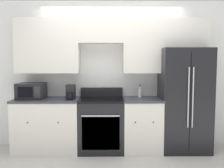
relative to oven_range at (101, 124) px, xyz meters
name	(u,v)px	position (x,y,z in m)	size (l,w,h in m)	color
ground_plane	(112,157)	(0.18, -0.31, -0.46)	(12.00, 12.00, 0.00)	beige
wall_back	(112,62)	(0.19, 0.27, 1.06)	(8.00, 0.39, 2.60)	white
lower_cabinets_left	(48,125)	(-0.92, 0.00, 0.00)	(1.11, 0.64, 0.90)	silver
lower_cabinets_right	(142,124)	(0.70, 0.00, 0.00)	(0.66, 0.64, 0.90)	silver
oven_range	(101,124)	(0.00, 0.00, 0.00)	(0.76, 0.65, 1.06)	black
refrigerator	(183,99)	(1.42, 0.05, 0.42)	(0.81, 0.74, 1.75)	black
microwave	(32,91)	(-1.19, 0.03, 0.58)	(0.44, 0.42, 0.27)	black
bottle	(140,93)	(0.68, 0.13, 0.53)	(0.07, 0.07, 0.22)	silver
electric_kettle	(71,92)	(-0.51, -0.04, 0.56)	(0.14, 0.27, 0.25)	black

